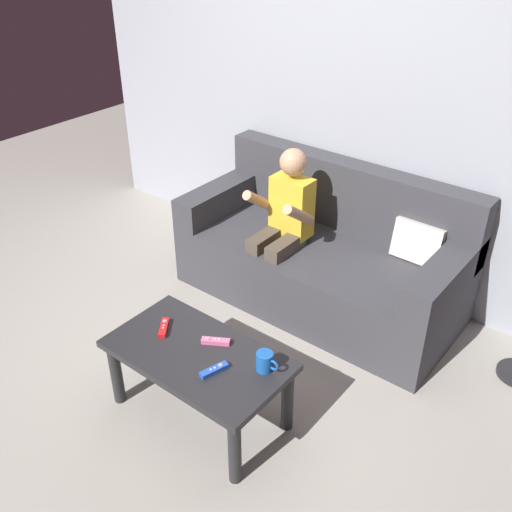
{
  "coord_description": "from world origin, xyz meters",
  "views": [
    {
      "loc": [
        1.86,
        -1.48,
        2.27
      ],
      "look_at": [
        0.18,
        0.65,
        0.59
      ],
      "focal_mm": 40.99,
      "sensor_mm": 36.0,
      "label": 1
    }
  ],
  "objects_px": {
    "person_seated_on_couch": "(283,222)",
    "game_remote_pink_far_corner": "(216,341)",
    "game_remote_red_center": "(164,328)",
    "couch": "(324,257)",
    "game_remote_blue_near_edge": "(214,370)",
    "coffee_table": "(198,363)",
    "coffee_mug": "(265,362)"
  },
  "relations": [
    {
      "from": "game_remote_red_center",
      "to": "game_remote_pink_far_corner",
      "type": "bearing_deg",
      "value": 16.93
    },
    {
      "from": "person_seated_on_couch",
      "to": "coffee_table",
      "type": "bearing_deg",
      "value": -75.46
    },
    {
      "from": "coffee_table",
      "to": "game_remote_pink_far_corner",
      "type": "distance_m",
      "value": 0.14
    },
    {
      "from": "coffee_table",
      "to": "game_remote_red_center",
      "type": "xyz_separation_m",
      "value": [
        -0.25,
        0.02,
        0.08
      ]
    },
    {
      "from": "game_remote_blue_near_edge",
      "to": "coffee_mug",
      "type": "distance_m",
      "value": 0.24
    },
    {
      "from": "couch",
      "to": "game_remote_blue_near_edge",
      "type": "xyz_separation_m",
      "value": [
        0.23,
        -1.3,
        0.12
      ]
    },
    {
      "from": "person_seated_on_couch",
      "to": "game_remote_pink_far_corner",
      "type": "height_order",
      "value": "person_seated_on_couch"
    },
    {
      "from": "couch",
      "to": "coffee_mug",
      "type": "distance_m",
      "value": 1.22
    },
    {
      "from": "couch",
      "to": "game_remote_red_center",
      "type": "relative_size",
      "value": 13.26
    },
    {
      "from": "coffee_table",
      "to": "coffee_mug",
      "type": "xyz_separation_m",
      "value": [
        0.33,
        0.11,
        0.12
      ]
    },
    {
      "from": "game_remote_blue_near_edge",
      "to": "coffee_mug",
      "type": "xyz_separation_m",
      "value": [
        0.17,
        0.16,
        0.04
      ]
    },
    {
      "from": "game_remote_blue_near_edge",
      "to": "coffee_mug",
      "type": "height_order",
      "value": "coffee_mug"
    },
    {
      "from": "coffee_mug",
      "to": "coffee_table",
      "type": "bearing_deg",
      "value": -161.71
    },
    {
      "from": "couch",
      "to": "coffee_table",
      "type": "height_order",
      "value": "couch"
    },
    {
      "from": "game_remote_pink_far_corner",
      "to": "coffee_table",
      "type": "bearing_deg",
      "value": -103.2
    },
    {
      "from": "game_remote_blue_near_edge",
      "to": "game_remote_pink_far_corner",
      "type": "xyz_separation_m",
      "value": [
        -0.13,
        0.16,
        0.0
      ]
    },
    {
      "from": "person_seated_on_couch",
      "to": "game_remote_pink_far_corner",
      "type": "bearing_deg",
      "value": -72.6
    },
    {
      "from": "game_remote_blue_near_edge",
      "to": "couch",
      "type": "bearing_deg",
      "value": 99.99
    },
    {
      "from": "couch",
      "to": "coffee_mug",
      "type": "bearing_deg",
      "value": -70.67
    },
    {
      "from": "game_remote_red_center",
      "to": "couch",
      "type": "bearing_deg",
      "value": 81.93
    },
    {
      "from": "coffee_table",
      "to": "coffee_mug",
      "type": "bearing_deg",
      "value": 18.29
    },
    {
      "from": "game_remote_blue_near_edge",
      "to": "game_remote_pink_far_corner",
      "type": "bearing_deg",
      "value": 129.9
    },
    {
      "from": "game_remote_blue_near_edge",
      "to": "game_remote_red_center",
      "type": "bearing_deg",
      "value": 169.87
    },
    {
      "from": "game_remote_red_center",
      "to": "coffee_mug",
      "type": "xyz_separation_m",
      "value": [
        0.58,
        0.09,
        0.04
      ]
    },
    {
      "from": "game_remote_blue_near_edge",
      "to": "game_remote_red_center",
      "type": "height_order",
      "value": "same"
    },
    {
      "from": "game_remote_blue_near_edge",
      "to": "person_seated_on_couch",
      "type": "bearing_deg",
      "value": 111.12
    },
    {
      "from": "couch",
      "to": "game_remote_pink_far_corner",
      "type": "height_order",
      "value": "couch"
    },
    {
      "from": "person_seated_on_couch",
      "to": "game_remote_pink_far_corner",
      "type": "relative_size",
      "value": 7.3
    },
    {
      "from": "coffee_table",
      "to": "game_remote_blue_near_edge",
      "type": "height_order",
      "value": "game_remote_blue_near_edge"
    },
    {
      "from": "couch",
      "to": "coffee_table",
      "type": "distance_m",
      "value": 1.26
    },
    {
      "from": "game_remote_pink_far_corner",
      "to": "game_remote_red_center",
      "type": "bearing_deg",
      "value": -163.07
    },
    {
      "from": "couch",
      "to": "game_remote_pink_far_corner",
      "type": "xyz_separation_m",
      "value": [
        0.1,
        -1.15,
        0.12
      ]
    }
  ]
}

